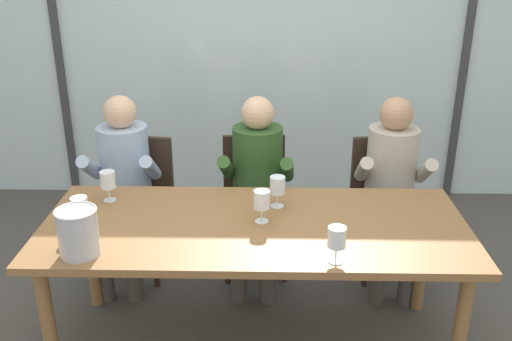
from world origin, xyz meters
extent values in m
plane|color=#4C4742|center=(0.00, 1.00, 0.00)|extent=(14.00, 14.00, 0.00)
cube|color=silver|center=(0.00, 2.07, 1.30)|extent=(7.39, 0.03, 2.60)
cube|color=#38383D|center=(-1.66, 2.05, 1.30)|extent=(0.06, 0.06, 2.60)
cube|color=#38383D|center=(1.66, 2.05, 1.30)|extent=(0.06, 0.06, 2.60)
cube|color=#568942|center=(0.00, 5.97, 0.75)|extent=(13.39, 2.40, 1.49)
cube|color=olive|center=(0.00, 0.00, 0.74)|extent=(2.19, 0.91, 0.04)
cylinder|color=olive|center=(-0.99, -0.35, 0.36)|extent=(0.07, 0.07, 0.72)
cylinder|color=olive|center=(0.99, -0.35, 0.36)|extent=(0.07, 0.07, 0.72)
cylinder|color=olive|center=(-0.99, 0.35, 0.36)|extent=(0.07, 0.07, 0.72)
cylinder|color=olive|center=(0.99, 0.35, 0.36)|extent=(0.07, 0.07, 0.72)
cube|color=#332319|center=(-0.81, 0.77, 0.46)|extent=(0.50, 0.50, 0.03)
cube|color=#332319|center=(-0.78, 0.96, 0.68)|extent=(0.42, 0.10, 0.42)
cylinder|color=#332319|center=(-1.03, 0.61, 0.22)|extent=(0.04, 0.04, 0.45)
cylinder|color=#332319|center=(-0.65, 0.55, 0.22)|extent=(0.04, 0.04, 0.45)
cylinder|color=#332319|center=(-0.97, 0.98, 0.22)|extent=(0.04, 0.04, 0.45)
cylinder|color=#332319|center=(-0.60, 0.93, 0.22)|extent=(0.04, 0.04, 0.45)
cube|color=#332319|center=(-0.02, 0.80, 0.46)|extent=(0.47, 0.47, 0.03)
cube|color=#332319|center=(-0.03, 1.00, 0.68)|extent=(0.42, 0.06, 0.42)
cylinder|color=#332319|center=(-0.19, 0.60, 0.22)|extent=(0.04, 0.04, 0.45)
cylinder|color=#332319|center=(0.19, 0.62, 0.22)|extent=(0.04, 0.04, 0.45)
cylinder|color=#332319|center=(-0.22, 0.98, 0.22)|extent=(0.04, 0.04, 0.45)
cylinder|color=#332319|center=(0.16, 1.00, 0.22)|extent=(0.04, 0.04, 0.45)
cube|color=#332319|center=(0.87, 0.80, 0.46)|extent=(0.50, 0.50, 0.03)
cube|color=#332319|center=(0.84, 1.00, 0.68)|extent=(0.42, 0.09, 0.42)
cylinder|color=#332319|center=(0.71, 0.59, 0.22)|extent=(0.04, 0.04, 0.45)
cylinder|color=#332319|center=(1.08, 0.64, 0.22)|extent=(0.04, 0.04, 0.45)
cylinder|color=#332319|center=(0.65, 0.96, 0.22)|extent=(0.04, 0.04, 0.45)
cylinder|color=#332319|center=(1.03, 1.01, 0.22)|extent=(0.04, 0.04, 0.45)
cylinder|color=#9EB2D1|center=(-0.86, 0.80, 0.75)|extent=(0.33, 0.33, 0.52)
sphere|color=#DBAD89|center=(-0.86, 0.80, 1.11)|extent=(0.21, 0.21, 0.21)
cube|color=#47423D|center=(-0.95, 0.60, 0.49)|extent=(0.14, 0.40, 0.13)
cube|color=#47423D|center=(-0.77, 0.61, 0.49)|extent=(0.14, 0.40, 0.13)
cylinder|color=#47423D|center=(-0.94, 0.40, 0.24)|extent=(0.10, 0.10, 0.47)
cylinder|color=#47423D|center=(-0.76, 0.41, 0.24)|extent=(0.10, 0.10, 0.47)
cylinder|color=#9EB2D1|center=(-1.05, 0.68, 0.78)|extent=(0.09, 0.33, 0.26)
cylinder|color=#9EB2D1|center=(-0.67, 0.69, 0.78)|extent=(0.09, 0.33, 0.26)
cylinder|color=#2D5123|center=(0.00, 0.80, 0.75)|extent=(0.34, 0.34, 0.52)
sphere|color=#DBAD89|center=(0.00, 0.80, 1.11)|extent=(0.21, 0.21, 0.21)
cube|color=#47423D|center=(-0.10, 0.61, 0.49)|extent=(0.15, 0.41, 0.13)
cube|color=#47423D|center=(0.08, 0.60, 0.49)|extent=(0.15, 0.41, 0.13)
cylinder|color=#47423D|center=(-0.11, 0.41, 0.24)|extent=(0.10, 0.10, 0.47)
cylinder|color=#47423D|center=(0.07, 0.40, 0.24)|extent=(0.10, 0.10, 0.47)
cylinder|color=#2D5123|center=(-0.19, 0.70, 0.78)|extent=(0.10, 0.33, 0.26)
cylinder|color=#2D5123|center=(0.19, 0.67, 0.78)|extent=(0.10, 0.33, 0.26)
cylinder|color=#B7AD9E|center=(0.86, 0.80, 0.75)|extent=(0.34, 0.34, 0.52)
sphere|color=tan|center=(0.86, 0.80, 1.11)|extent=(0.21, 0.21, 0.21)
cube|color=#47423D|center=(0.76, 0.61, 0.49)|extent=(0.15, 0.41, 0.13)
cube|color=#47423D|center=(0.94, 0.60, 0.49)|extent=(0.15, 0.41, 0.13)
cylinder|color=#47423D|center=(0.75, 0.41, 0.24)|extent=(0.10, 0.10, 0.47)
cylinder|color=#47423D|center=(0.93, 0.40, 0.24)|extent=(0.10, 0.10, 0.47)
cylinder|color=#B7AD9E|center=(0.66, 0.70, 0.78)|extent=(0.10, 0.33, 0.26)
cylinder|color=#B7AD9E|center=(1.04, 0.68, 0.78)|extent=(0.10, 0.33, 0.26)
cylinder|color=#B7B7BC|center=(-0.80, -0.32, 0.87)|extent=(0.18, 0.18, 0.22)
torus|color=silver|center=(-0.80, -0.32, 0.98)|extent=(0.19, 0.19, 0.01)
cylinder|color=silver|center=(0.38, -0.36, 0.76)|extent=(0.07, 0.07, 0.00)
cylinder|color=silver|center=(0.38, -0.36, 0.80)|extent=(0.01, 0.01, 0.07)
cylinder|color=silver|center=(0.38, -0.36, 0.88)|extent=(0.08, 0.08, 0.09)
cylinder|color=maroon|center=(0.38, -0.36, 0.86)|extent=(0.07, 0.07, 0.04)
cylinder|color=silver|center=(-0.82, 0.26, 0.76)|extent=(0.07, 0.07, 0.00)
cylinder|color=silver|center=(-0.82, 0.26, 0.80)|extent=(0.01, 0.01, 0.07)
cylinder|color=silver|center=(-0.82, 0.26, 0.88)|extent=(0.08, 0.08, 0.09)
cylinder|color=#560C1E|center=(-0.82, 0.26, 0.86)|extent=(0.07, 0.07, 0.04)
cylinder|color=silver|center=(-0.87, -0.08, 0.76)|extent=(0.07, 0.07, 0.00)
cylinder|color=silver|center=(-0.87, -0.08, 0.80)|extent=(0.01, 0.01, 0.07)
cylinder|color=silver|center=(-0.87, -0.08, 0.88)|extent=(0.08, 0.08, 0.09)
cylinder|color=silver|center=(0.04, 0.02, 0.76)|extent=(0.07, 0.07, 0.00)
cylinder|color=silver|center=(0.04, 0.02, 0.80)|extent=(0.01, 0.01, 0.07)
cylinder|color=silver|center=(0.04, 0.02, 0.88)|extent=(0.08, 0.08, 0.09)
cylinder|color=maroon|center=(0.04, 0.02, 0.86)|extent=(0.07, 0.07, 0.04)
cylinder|color=silver|center=(0.12, 0.20, 0.76)|extent=(0.07, 0.07, 0.00)
cylinder|color=silver|center=(0.12, 0.20, 0.80)|extent=(0.01, 0.01, 0.07)
cylinder|color=silver|center=(0.12, 0.20, 0.88)|extent=(0.08, 0.08, 0.09)
cylinder|color=#560C1E|center=(0.12, 0.20, 0.86)|extent=(0.07, 0.07, 0.04)
camera|label=1|loc=(0.06, -2.58, 2.11)|focal=39.69mm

